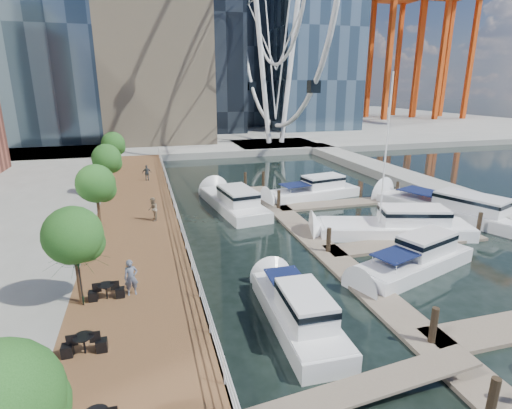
{
  "coord_description": "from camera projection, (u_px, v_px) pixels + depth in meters",
  "views": [
    {
      "loc": [
        -8.1,
        -13.96,
        10.62
      ],
      "look_at": [
        -1.19,
        10.52,
        3.0
      ],
      "focal_mm": 28.0,
      "sensor_mm": 36.0,
      "label": 1
    }
  ],
  "objects": [
    {
      "name": "ground",
      "position": [
        345.0,
        330.0,
        18.02
      ],
      "size": [
        520.0,
        520.0,
        0.0
      ],
      "primitive_type": "plane",
      "color": "black",
      "rests_on": "ground"
    },
    {
      "name": "boardwalk",
      "position": [
        138.0,
        228.0,
        29.36
      ],
      "size": [
        6.0,
        60.0,
        1.0
      ],
      "primitive_type": "cube",
      "color": "brown",
      "rests_on": "ground"
    },
    {
      "name": "seawall",
      "position": [
        179.0,
        225.0,
        30.14
      ],
      "size": [
        0.25,
        60.0,
        1.0
      ],
      "primitive_type": "cube",
      "color": "#595954",
      "rests_on": "ground"
    },
    {
      "name": "land_far",
      "position": [
        172.0,
        123.0,
        111.91
      ],
      "size": [
        200.0,
        114.0,
        1.0
      ],
      "primitive_type": "cube",
      "color": "gray",
      "rests_on": "ground"
    },
    {
      "name": "breakwater",
      "position": [
        427.0,
        187.0,
        41.52
      ],
      "size": [
        4.0,
        60.0,
        1.0
      ],
      "primitive_type": "cube",
      "color": "gray",
      "rests_on": "ground"
    },
    {
      "name": "pier",
      "position": [
        275.0,
        146.0,
        69.46
      ],
      "size": [
        14.0,
        12.0,
        1.0
      ],
      "primitive_type": "cube",
      "color": "gray",
      "rests_on": "ground"
    },
    {
      "name": "railing",
      "position": [
        177.0,
        212.0,
        29.82
      ],
      "size": [
        0.1,
        60.0,
        1.05
      ],
      "primitive_type": null,
      "color": "white",
      "rests_on": "boardwalk"
    },
    {
      "name": "floating_docks",
      "position": [
        378.0,
        230.0,
        29.15
      ],
      "size": [
        16.0,
        34.0,
        2.6
      ],
      "color": "#6D6051",
      "rests_on": "ground"
    },
    {
      "name": "port_cranes",
      "position": [
        401.0,
        52.0,
        118.09
      ],
      "size": [
        40.0,
        52.0,
        38.0
      ],
      "color": "#D84C14",
      "rests_on": "ground"
    },
    {
      "name": "street_trees",
      "position": [
        96.0,
        184.0,
        26.73
      ],
      "size": [
        2.6,
        42.6,
        4.6
      ],
      "color": "#3F2B1C",
      "rests_on": "ground"
    },
    {
      "name": "cafe_tables",
      "position": [
        90.0,
        379.0,
        13.08
      ],
      "size": [
        2.5,
        13.7,
        0.74
      ],
      "color": "black",
      "rests_on": "ground"
    },
    {
      "name": "yacht_foreground",
      "position": [
        413.0,
        271.0,
        23.72
      ],
      "size": [
        9.55,
        5.32,
        2.15
      ],
      "primitive_type": null,
      "rotation": [
        0.0,
        0.0,
        1.9
      ],
      "color": "silver",
      "rests_on": "ground"
    },
    {
      "name": "pedestrian_near",
      "position": [
        131.0,
        278.0,
        18.88
      ],
      "size": [
        0.69,
        0.5,
        1.77
      ],
      "primitive_type": "imported",
      "rotation": [
        0.0,
        0.0,
        0.12
      ],
      "color": "#535B6F",
      "rests_on": "boardwalk"
    },
    {
      "name": "pedestrian_mid",
      "position": [
        153.0,
        209.0,
        29.27
      ],
      "size": [
        0.74,
        0.91,
        1.77
      ],
      "primitive_type": "imported",
      "rotation": [
        0.0,
        0.0,
        -1.65
      ],
      "color": "#7F6D58",
      "rests_on": "boardwalk"
    },
    {
      "name": "pedestrian_far",
      "position": [
        147.0,
        173.0,
        41.71
      ],
      "size": [
        0.97,
        0.43,
        1.64
      ],
      "primitive_type": "imported",
      "rotation": [
        0.0,
        0.0,
        3.12
      ],
      "color": "#384046",
      "rests_on": "boardwalk"
    },
    {
      "name": "moored_yachts",
      "position": [
        379.0,
        232.0,
        30.08
      ],
      "size": [
        24.0,
        31.86,
        11.5
      ],
      "color": "white",
      "rests_on": "ground"
    },
    {
      "name": "cafe_seating",
      "position": [
        60.0,
        383.0,
        11.73
      ],
      "size": [
        3.76,
        14.06,
        2.52
      ],
      "color": "#103D20",
      "rests_on": "ground"
    }
  ]
}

